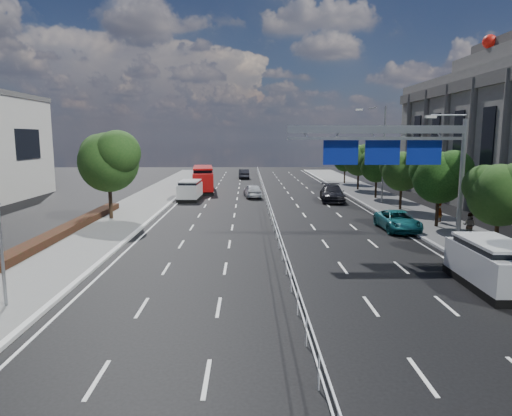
{
  "coord_description": "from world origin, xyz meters",
  "views": [
    {
      "loc": [
        -1.72,
        -15.95,
        6.14
      ],
      "look_at": [
        -1.28,
        8.24,
        2.4
      ],
      "focal_mm": 32.0,
      "sensor_mm": 36.0,
      "label": 1
    }
  ],
  "objects": [
    {
      "name": "red_bus",
      "position": [
        -6.89,
        36.8,
        1.48
      ],
      "size": [
        3.14,
        9.64,
        2.83
      ],
      "rotation": [
        0.0,
        0.0,
        0.1
      ],
      "color": "black",
      "rests_on": "ground"
    },
    {
      "name": "parked_car_dark",
      "position": [
        6.5,
        27.91,
        0.79
      ],
      "size": [
        2.74,
        5.62,
        1.57
      ],
      "primitive_type": "imported",
      "rotation": [
        0.0,
        0.0,
        -0.1
      ],
      "color": "black",
      "rests_on": "ground"
    },
    {
      "name": "far_tree_d",
      "position": [
        11.25,
        14.48,
        3.69
      ],
      "size": [
        3.85,
        3.59,
        5.34
      ],
      "color": "black",
      "rests_on": "ground"
    },
    {
      "name": "near_car_dark",
      "position": [
        -2.32,
        53.06,
        0.71
      ],
      "size": [
        1.71,
        4.38,
        1.42
      ],
      "primitive_type": "imported",
      "rotation": [
        0.0,
        0.0,
        3.19
      ],
      "color": "black",
      "rests_on": "ground"
    },
    {
      "name": "ground",
      "position": [
        0.0,
        0.0,
        0.0
      ],
      "size": [
        160.0,
        160.0,
        0.0
      ],
      "primitive_type": "plane",
      "color": "black",
      "rests_on": "ground"
    },
    {
      "name": "far_tree_e",
      "position": [
        11.25,
        21.98,
        3.56
      ],
      "size": [
        3.63,
        3.38,
        5.13
      ],
      "color": "black",
      "rests_on": "ground"
    },
    {
      "name": "near_tree_back",
      "position": [
        -11.94,
        17.97,
        4.61
      ],
      "size": [
        4.84,
        4.51,
        6.69
      ],
      "color": "black",
      "rests_on": "ground"
    },
    {
      "name": "far_tree_f",
      "position": [
        11.24,
        29.48,
        3.49
      ],
      "size": [
        3.52,
        3.28,
        5.02
      ],
      "color": "black",
      "rests_on": "ground"
    },
    {
      "name": "overhead_gantry",
      "position": [
        6.74,
        10.05,
        5.61
      ],
      "size": [
        10.24,
        0.38,
        7.45
      ],
      "color": "gray",
      "rests_on": "ground"
    },
    {
      "name": "far_tree_h",
      "position": [
        11.24,
        44.48,
        3.42
      ],
      "size": [
        3.41,
        3.18,
        4.91
      ],
      "color": "black",
      "rests_on": "ground"
    },
    {
      "name": "parked_car_teal",
      "position": [
        8.3,
        13.81,
        0.65
      ],
      "size": [
        2.19,
        4.69,
        1.3
      ],
      "primitive_type": "imported",
      "rotation": [
        0.0,
        0.0,
        0.01
      ],
      "color": "#166066",
      "rests_on": "ground"
    },
    {
      "name": "pedestrian_a",
      "position": [
        11.98,
        16.03,
        1.08
      ],
      "size": [
        0.82,
        0.77,
        1.88
      ],
      "primitive_type": "imported",
      "rotation": [
        0.0,
        0.0,
        3.79
      ],
      "color": "gray",
      "rests_on": "sidewalk_far"
    },
    {
      "name": "median_fence",
      "position": [
        0.0,
        22.5,
        0.53
      ],
      "size": [
        0.05,
        85.0,
        1.02
      ],
      "color": "silver",
      "rests_on": "ground"
    },
    {
      "name": "white_minivan",
      "position": [
        -7.45,
        29.07,
        0.96
      ],
      "size": [
        2.11,
        4.59,
        1.96
      ],
      "rotation": [
        0.0,
        0.0,
        -0.04
      ],
      "color": "black",
      "rests_on": "ground"
    },
    {
      "name": "streetlight_far",
      "position": [
        10.5,
        26.0,
        5.21
      ],
      "size": [
        2.78,
        2.4,
        9.0
      ],
      "color": "gray",
      "rests_on": "ground"
    },
    {
      "name": "pedestrian_b",
      "position": [
        11.58,
        10.67,
        0.93
      ],
      "size": [
        0.96,
        0.96,
        1.57
      ],
      "primitive_type": "imported",
      "rotation": [
        0.0,
        0.0,
        2.36
      ],
      "color": "gray",
      "rests_on": "sidewalk_far"
    },
    {
      "name": "far_tree_c",
      "position": [
        11.24,
        6.98,
        3.43
      ],
      "size": [
        3.52,
        3.28,
        4.94
      ],
      "color": "black",
      "rests_on": "ground"
    },
    {
      "name": "hedge_near",
      "position": [
        -13.3,
        5.0,
        0.36
      ],
      "size": [
        1.0,
        36.0,
        0.44
      ],
      "primitive_type": "cube",
      "color": "black",
      "rests_on": "sidewalk_near"
    },
    {
      "name": "far_tree_g",
      "position": [
        11.25,
        36.98,
        3.75
      ],
      "size": [
        3.96,
        3.69,
        5.45
      ],
      "color": "black",
      "rests_on": "ground"
    },
    {
      "name": "near_car_silver",
      "position": [
        -1.21,
        31.09,
        0.7
      ],
      "size": [
        2.09,
        4.25,
        1.39
      ],
      "primitive_type": "imported",
      "rotation": [
        0.0,
        0.0,
        3.25
      ],
      "color": "silver",
      "rests_on": "ground"
    },
    {
      "name": "kerb_near",
      "position": [
        -9.0,
        0.0,
        0.07
      ],
      "size": [
        0.25,
        140.0,
        0.15
      ],
      "primitive_type": "cube",
      "color": "silver",
      "rests_on": "ground"
    },
    {
      "name": "silver_minivan",
      "position": [
        8.3,
        2.0,
        0.98
      ],
      "size": [
        2.13,
        4.83,
        1.99
      ],
      "rotation": [
        0.0,
        0.0,
        -0.02
      ],
      "color": "black",
      "rests_on": "ground"
    }
  ]
}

